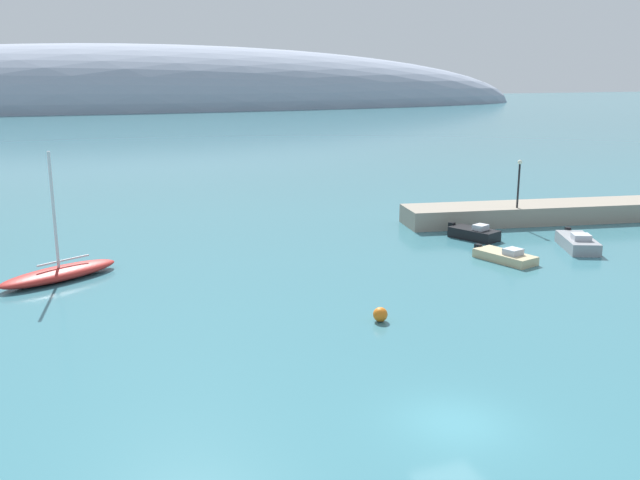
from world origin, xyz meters
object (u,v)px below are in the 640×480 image
motorboat_sand_outer (505,256)px  harbor_lamp_post (519,178)px  motorboat_black_alongside_breakwater (474,233)px  motorboat_grey_foreground (578,243)px  mooring_buoy_orange (380,314)px  sailboat_red_near_shore (59,272)px

motorboat_sand_outer → harbor_lamp_post: bearing=124.6°
motorboat_black_alongside_breakwater → motorboat_sand_outer: bearing=-36.8°
motorboat_black_alongside_breakwater → harbor_lamp_post: size_ratio=1.07×
motorboat_grey_foreground → mooring_buoy_orange: motorboat_grey_foreground is taller
harbor_lamp_post → motorboat_sand_outer: bearing=-128.8°
harbor_lamp_post → motorboat_black_alongside_breakwater: bearing=-154.4°
motorboat_black_alongside_breakwater → motorboat_grey_foreground: bearing=22.1°
sailboat_red_near_shore → harbor_lamp_post: size_ratio=2.01×
motorboat_grey_foreground → motorboat_sand_outer: 6.78m
sailboat_red_near_shore → motorboat_sand_outer: (27.82, -5.63, -0.13)m
sailboat_red_near_shore → mooring_buoy_orange: (15.17, -13.26, -0.09)m
motorboat_grey_foreground → mooring_buoy_orange: bearing=-42.3°
sailboat_red_near_shore → motorboat_black_alongside_breakwater: size_ratio=1.87×
motorboat_black_alongside_breakwater → mooring_buoy_orange: size_ratio=5.59×
motorboat_black_alongside_breakwater → motorboat_sand_outer: (-1.46, -6.15, -0.10)m
motorboat_grey_foreground → motorboat_black_alongside_breakwater: motorboat_grey_foreground is taller
motorboat_sand_outer → harbor_lamp_post: size_ratio=1.21×
motorboat_black_alongside_breakwater → harbor_lamp_post: harbor_lamp_post is taller
motorboat_sand_outer → mooring_buoy_orange: size_ratio=6.34×
motorboat_black_alongside_breakwater → mooring_buoy_orange: (-14.12, -13.77, -0.06)m
motorboat_black_alongside_breakwater → mooring_buoy_orange: bearing=-69.1°
mooring_buoy_orange → harbor_lamp_post: 25.99m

